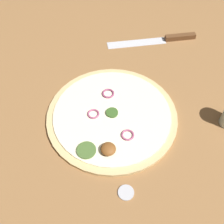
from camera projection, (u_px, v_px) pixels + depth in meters
name	position (u px, v px, depth m)	size (l,w,h in m)	color
ground_plane	(112.00, 116.00, 0.75)	(3.00, 3.00, 0.00)	olive
pizza	(112.00, 116.00, 0.74)	(0.37, 0.37, 0.03)	#D6B77A
knife	(166.00, 39.00, 0.96)	(0.29, 0.19, 0.02)	silver
loose_cap	(126.00, 192.00, 0.61)	(0.04, 0.04, 0.01)	#B2B2B7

